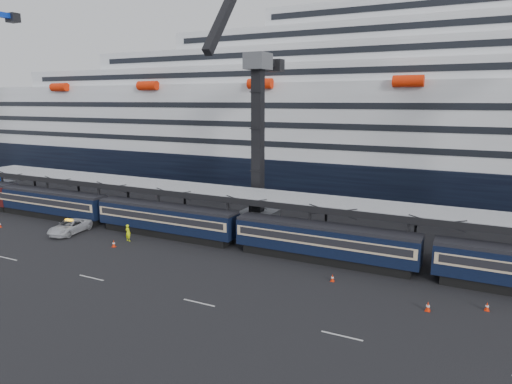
# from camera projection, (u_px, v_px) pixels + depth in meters

# --- Properties ---
(ground) EXTENTS (260.00, 260.00, 0.00)m
(ground) POSITION_uv_depth(u_px,v_px,m) (382.00, 318.00, 34.74)
(ground) COLOR black
(ground) RESTS_ON ground
(train) EXTENTS (133.05, 3.00, 4.05)m
(train) POSITION_uv_depth(u_px,v_px,m) (356.00, 245.00, 45.11)
(train) COLOR black
(train) RESTS_ON ground
(canopy) EXTENTS (130.00, 6.25, 5.53)m
(canopy) POSITION_uv_depth(u_px,v_px,m) (413.00, 212.00, 45.98)
(canopy) COLOR gray
(canopy) RESTS_ON ground
(cruise_ship) EXTENTS (214.09, 28.84, 34.00)m
(cruise_ship) POSITION_uv_depth(u_px,v_px,m) (438.00, 125.00, 73.10)
(cruise_ship) COLOR black
(cruise_ship) RESTS_ON ground
(crane_dark_near) EXTENTS (4.50, 17.75, 35.08)m
(crane_dark_near) POSITION_uv_depth(u_px,v_px,m) (256.00, 136.00, 57.44)
(crane_dark_near) COLOR #47484E
(crane_dark_near) RESTS_ON ground
(pickup_truck) EXTENTS (3.61, 6.31, 1.66)m
(pickup_truck) POSITION_uv_depth(u_px,v_px,m) (70.00, 227.00, 56.72)
(pickup_truck) COLOR #B6B7BE
(pickup_truck) RESTS_ON ground
(worker) EXTENTS (0.79, 0.57, 2.01)m
(worker) POSITION_uv_depth(u_px,v_px,m) (128.00, 233.00, 53.58)
(worker) COLOR #E1FB0D
(worker) RESTS_ON ground
(traffic_cone_b) EXTENTS (0.40, 0.40, 0.81)m
(traffic_cone_b) POSITION_uv_depth(u_px,v_px,m) (114.00, 243.00, 51.53)
(traffic_cone_b) COLOR red
(traffic_cone_b) RESTS_ON ground
(traffic_cone_c) EXTENTS (0.35, 0.35, 0.70)m
(traffic_cone_c) POSITION_uv_depth(u_px,v_px,m) (332.00, 278.00, 41.73)
(traffic_cone_c) COLOR red
(traffic_cone_c) RESTS_ON ground
(traffic_cone_d) EXTENTS (0.36, 0.36, 0.72)m
(traffic_cone_d) POSITION_uv_depth(u_px,v_px,m) (487.00, 306.00, 35.92)
(traffic_cone_d) COLOR red
(traffic_cone_d) RESTS_ON ground
(traffic_cone_e) EXTENTS (0.40, 0.40, 0.80)m
(traffic_cone_e) POSITION_uv_depth(u_px,v_px,m) (428.00, 306.00, 35.85)
(traffic_cone_e) COLOR red
(traffic_cone_e) RESTS_ON ground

